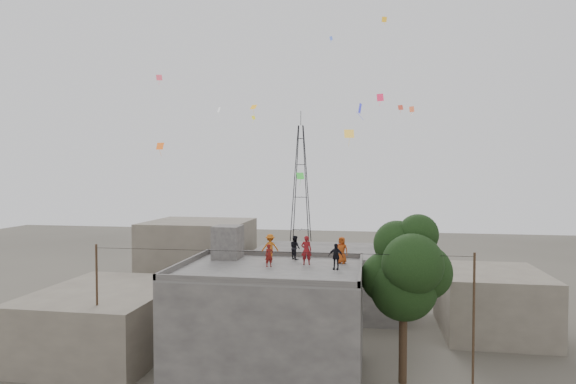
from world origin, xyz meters
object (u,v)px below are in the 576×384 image
person_red_adult (306,250)px  person_dark_adult (336,256)px  tree (407,270)px  stair_head_box (228,242)px  transmission_tower (301,190)px

person_red_adult → person_dark_adult: 2.09m
person_dark_adult → tree: bearing=16.4°
stair_head_box → tree: 10.80m
person_red_adult → tree: bearing=167.0°
transmission_tower → person_dark_adult: transmission_tower is taller
tree → transmission_tower: size_ratio=0.45×
tree → person_dark_adult: bearing=-173.9°
stair_head_box → person_red_adult: bearing=-14.2°
transmission_tower → person_red_adult: bearing=-81.4°
tree → person_dark_adult: (-3.78, -0.41, 0.70)m
stair_head_box → transmission_tower: 37.46m
stair_head_box → person_red_adult: size_ratio=1.21×
stair_head_box → person_dark_adult: size_ratio=1.42×
transmission_tower → stair_head_box: bearing=-88.8°
stair_head_box → tree: (10.57, -2.00, -1.00)m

